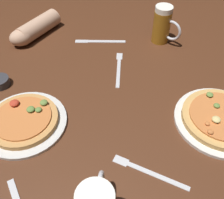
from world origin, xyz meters
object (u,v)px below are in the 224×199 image
pizza_plate_near (221,119)px  diner_arm (34,30)px  pizza_plate_far (24,121)px  beer_mug_dark (163,25)px  fork_spare (148,172)px  knife_right (100,41)px  ramekin_sauce (0,82)px  fork_left (119,68)px

pizza_plate_near → diner_arm: size_ratio=1.14×
pizza_plate_far → beer_mug_dark: beer_mug_dark is taller
beer_mug_dark → diner_arm: size_ratio=0.63×
fork_spare → diner_arm: bearing=94.4°
knife_right → diner_arm: (-0.25, 0.18, 0.04)m
pizza_plate_far → diner_arm: diner_arm is taller
pizza_plate_far → knife_right: 0.54m
pizza_plate_far → ramekin_sauce: size_ratio=3.81×
pizza_plate_near → pizza_plate_far: size_ratio=1.07×
pizza_plate_far → knife_right: bearing=35.0°
fork_spare → ramekin_sauce: bearing=116.1°
beer_mug_dark → ramekin_sauce: 0.72m
fork_left → diner_arm: bearing=119.7°
knife_right → diner_arm: size_ratio=0.79×
pizza_plate_far → ramekin_sauce: (-0.03, 0.23, -0.00)m
pizza_plate_far → pizza_plate_near: bearing=-28.5°
diner_arm → ramekin_sauce: bearing=-130.1°
pizza_plate_near → fork_left: (-0.15, 0.41, -0.01)m
beer_mug_dark → fork_left: beer_mug_dark is taller
pizza_plate_far → ramekin_sauce: bearing=96.5°
pizza_plate_near → ramekin_sauce: pizza_plate_near is taller
pizza_plate_near → pizza_plate_far: (-0.57, 0.31, -0.00)m
pizza_plate_near → knife_right: pizza_plate_near is taller
beer_mug_dark → ramekin_sauce: beer_mug_dark is taller
beer_mug_dark → fork_spare: size_ratio=0.85×
pizza_plate_near → diner_arm: (-0.38, 0.81, 0.02)m
beer_mug_dark → diner_arm: bearing=147.5°
pizza_plate_near → fork_spare: (-0.31, -0.04, -0.01)m
pizza_plate_far → knife_right: (0.44, 0.31, -0.01)m
ramekin_sauce → fork_left: 0.47m
fork_left → diner_arm: size_ratio=0.74×
pizza_plate_far → fork_spare: 0.43m
ramekin_sauce → fork_spare: bearing=-63.9°
pizza_plate_far → beer_mug_dark: 0.72m
ramekin_sauce → knife_right: (0.47, 0.08, -0.01)m
ramekin_sauce → diner_arm: 0.34m
pizza_plate_far → fork_spare: pizza_plate_far is taller
pizza_plate_far → knife_right: pizza_plate_far is taller
pizza_plate_near → diner_arm: 0.89m
fork_left → knife_right: bearing=83.9°
beer_mug_dark → fork_spare: 0.68m
ramekin_sauce → knife_right: 0.48m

